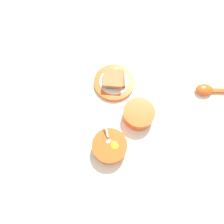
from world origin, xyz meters
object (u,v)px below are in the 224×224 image
Objects in this scene: egg_bowl at (110,146)px; soup_spoon at (206,90)px; toast_sandwich at (114,79)px; congee_bowl at (139,114)px; toast_plate at (114,82)px.

egg_bowl is 0.48m from soup_spoon.
congee_bowl reaches higher than toast_sandwich.
toast_plate is 0.19m from congee_bowl.
egg_bowl reaches higher than toast_plate.
egg_bowl is 0.82× the size of toast_plate.
egg_bowl is at bearing -173.16° from soup_spoon.
toast_sandwich reaches higher than toast_plate.
congee_bowl is at bearing 177.22° from soup_spoon.
egg_bowl reaches higher than toast_sandwich.
toast_sandwich is at bearing 62.60° from egg_bowl.
soup_spoon is (0.35, -0.20, -0.02)m from toast_sandwich.
soup_spoon is at bearing -29.95° from toast_sandwich.
congee_bowl is at bearing -81.42° from toast_plate.
toast_plate is 0.03m from toast_sandwich.
soup_spoon is (0.48, 0.06, -0.01)m from egg_bowl.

